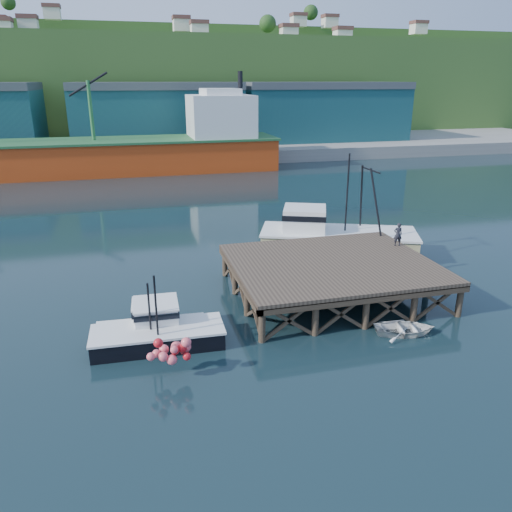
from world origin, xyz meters
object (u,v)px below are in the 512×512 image
object	(u,v)px
dinghy	(405,328)
dockworker	(398,234)
trawler	(335,236)
boat_navy	(151,327)
boat_black	(158,330)

from	to	relation	value
dinghy	dockworker	distance (m)	8.85
trawler	dinghy	world-z (taller)	trawler
dinghy	dockworker	world-z (taller)	dockworker
boat_navy	trawler	xyz separation A→B (m)	(14.09, 9.50, 0.88)
boat_black	dockworker	size ratio (longest dim) A/B	4.22
boat_black	dockworker	distance (m)	17.17
boat_navy	trawler	size ratio (longest dim) A/B	0.46
dinghy	dockworker	bearing A→B (deg)	-12.96
dockworker	boat_navy	bearing A→B (deg)	27.80
boat_black	dinghy	distance (m)	12.71
boat_navy	trawler	distance (m)	17.01
dinghy	boat_black	bearing A→B (deg)	92.45
trawler	dinghy	bearing A→B (deg)	-74.08
trawler	dockworker	world-z (taller)	trawler
dinghy	trawler	bearing A→B (deg)	6.78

